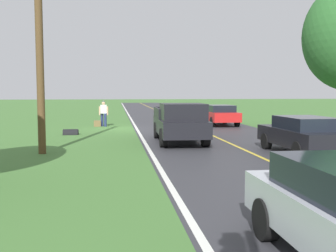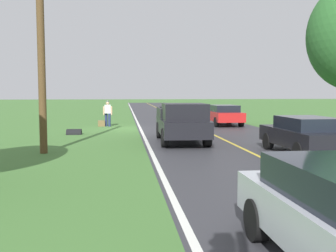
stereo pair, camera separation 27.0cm
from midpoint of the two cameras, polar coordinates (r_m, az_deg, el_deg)
ground_plane at (r=25.38m, az=-5.81°, el=-0.38°), size 200.00×200.00×0.00m
road_surface at (r=25.87m, az=4.76°, el=-0.27°), size 7.95×120.00×0.00m
lane_edge_line at (r=25.41m, az=-3.68°, el=-0.35°), size 0.16×117.60×0.00m
lane_centre_line at (r=25.87m, az=4.76°, el=-0.26°), size 0.14×117.60×0.00m
hitchhiker_walking at (r=27.18m, az=-8.34°, el=2.02°), size 0.62×0.51×1.75m
suitcase_carried at (r=27.16m, az=-9.20°, el=0.36°), size 0.46×0.21×0.41m
pickup_truck_passing at (r=18.21m, az=2.44°, el=0.62°), size 2.20×5.45×1.82m
sedan_near_oncoming at (r=28.14m, az=8.21°, el=1.65°), size 1.99×4.43×1.41m
sedan_mid_oncoming at (r=15.66m, az=19.45°, el=-1.14°), size 1.99×4.43×1.41m
utility_pole_roadside at (r=15.82m, az=-17.25°, el=12.06°), size 0.28×0.28×8.71m
drainage_culvert at (r=22.40m, az=-12.93°, el=-1.18°), size 0.80×0.60×0.60m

